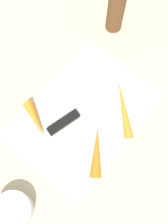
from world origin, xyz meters
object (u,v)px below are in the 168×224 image
object	(u,v)px
cutting_board	(84,113)
carrot_medium	(96,152)
carrot_shortest	(36,120)
carrot_longest	(124,108)
pepper_grinder	(117,6)
knife	(68,120)
small_bowl	(13,210)

from	to	relation	value
cutting_board	carrot_medium	size ratio (longest dim) A/B	2.95
carrot_shortest	cutting_board	bearing A→B (deg)	73.80
carrot_longest	pepper_grinder	distance (m)	0.27
carrot_longest	carrot_shortest	xyz separation A→B (m)	(0.17, -0.15, 0.00)
carrot_longest	carrot_shortest	bearing A→B (deg)	91.03
pepper_grinder	cutting_board	bearing A→B (deg)	22.07
knife	carrot_shortest	distance (m)	0.08
small_bowl	cutting_board	bearing A→B (deg)	-174.19
cutting_board	small_bowl	xyz separation A→B (m)	(0.29, 0.03, 0.01)
cutting_board	carrot_longest	xyz separation A→B (m)	(-0.07, 0.07, 0.02)
cutting_board	carrot_longest	size ratio (longest dim) A/B	2.26
carrot_longest	pepper_grinder	world-z (taller)	pepper_grinder
carrot_shortest	carrot_medium	xyz separation A→B (m)	(-0.03, 0.17, 0.00)
carrot_longest	small_bowl	distance (m)	0.36
cutting_board	carrot_shortest	bearing A→B (deg)	-38.66
knife	carrot_medium	world-z (taller)	carrot_medium
carrot_longest	carrot_shortest	world-z (taller)	carrot_shortest
knife	carrot_medium	distance (m)	0.11
knife	small_bowl	xyz separation A→B (m)	(0.24, 0.05, 0.00)
cutting_board	pepper_grinder	world-z (taller)	pepper_grinder
cutting_board	knife	xyz separation A→B (m)	(0.04, -0.02, 0.01)
small_bowl	pepper_grinder	world-z (taller)	pepper_grinder
carrot_medium	knife	bearing A→B (deg)	43.96
cutting_board	knife	bearing A→B (deg)	-21.38
pepper_grinder	knife	bearing A→B (deg)	16.24
knife	carrot_medium	xyz separation A→B (m)	(0.02, 0.11, 0.01)
small_bowl	knife	bearing A→B (deg)	-169.15
knife	carrot_shortest	bearing A→B (deg)	145.97
knife	carrot_shortest	xyz separation A→B (m)	(0.05, -0.06, 0.01)
carrot_shortest	carrot_medium	world-z (taller)	carrot_medium
carrot_longest	small_bowl	size ratio (longest dim) A/B	1.80
carrot_medium	pepper_grinder	size ratio (longest dim) A/B	0.71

